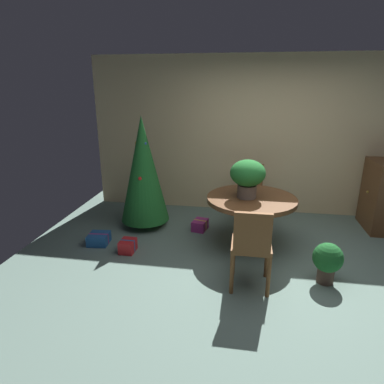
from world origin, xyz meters
The scene contains 12 objects.
ground_plane centered at (0.00, 0.00, 0.00)m, with size 6.60×6.60×0.00m, color slate.
back_wall_panel centered at (0.00, 2.20, 1.30)m, with size 6.00×0.10×2.60m, color beige.
round_dining_table centered at (-0.26, 0.72, 0.57)m, with size 1.18×1.18×0.72m.
flower_vase centered at (-0.33, 0.71, 1.02)m, with size 0.46×0.46×0.50m.
wooden_chair_near centered at (-0.26, -0.28, 0.53)m, with size 0.42×0.43×0.93m.
wooden_chair_far centered at (-0.26, 1.67, 0.51)m, with size 0.41×0.39×0.92m.
holiday_tree centered at (-1.87, 1.19, 0.91)m, with size 0.74×0.74×1.71m.
gift_box_red centered at (-1.86, 0.31, 0.08)m, with size 0.19×0.24×0.17m.
gift_box_purple centered at (-1.00, 1.16, 0.08)m, with size 0.25×0.30×0.16m.
gift_box_blue centered at (-2.34, 0.47, 0.07)m, with size 0.29×0.30×0.15m.
wooden_cabinet centered at (1.72, 1.66, 0.53)m, with size 0.48×0.73×1.06m.
potted_plant centered at (0.58, -0.02, 0.28)m, with size 0.33×0.33×0.47m.
Camera 1 is at (-0.37, -3.46, 2.12)m, focal length 31.01 mm.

